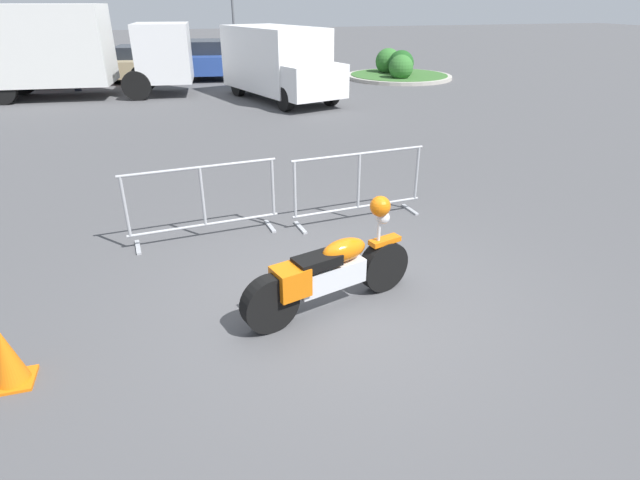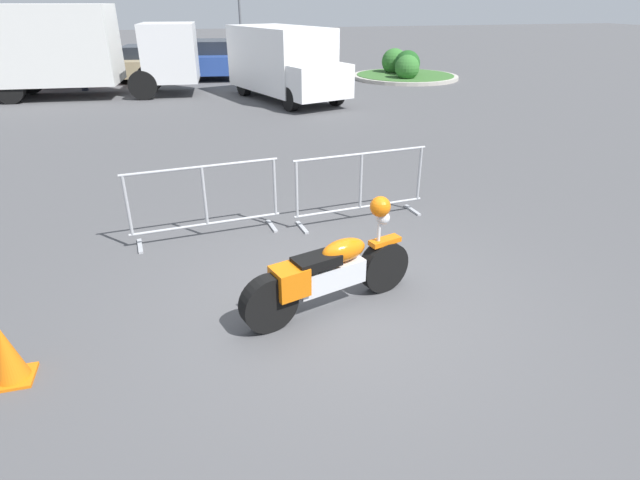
{
  "view_description": "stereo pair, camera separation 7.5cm",
  "coord_description": "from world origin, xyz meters",
  "px_view_note": "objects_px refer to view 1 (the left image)",
  "views": [
    {
      "loc": [
        -1.59,
        -4.56,
        3.11
      ],
      "look_at": [
        -0.14,
        0.31,
        0.65
      ],
      "focal_mm": 28.0,
      "sensor_mm": 36.0,
      "label": 1
    },
    {
      "loc": [
        -1.52,
        -4.58,
        3.11
      ],
      "look_at": [
        -0.14,
        0.31,
        0.65
      ],
      "focal_mm": 28.0,
      "sensor_mm": 36.0,
      "label": 2
    }
  ],
  "objects_px": {
    "parked_car_red": "(61,64)",
    "crowd_barrier_near": "(203,202)",
    "parked_car_blue": "(208,58)",
    "traffic_cone": "(6,357)",
    "crowd_barrier_far": "(359,186)",
    "parked_car_tan": "(137,62)",
    "delivery_van": "(278,61)",
    "pedestrian": "(73,65)",
    "motorcycle": "(331,272)",
    "box_truck": "(58,48)"
  },
  "relations": [
    {
      "from": "crowd_barrier_far",
      "to": "delivery_van",
      "type": "distance_m",
      "value": 10.59
    },
    {
      "from": "pedestrian",
      "to": "traffic_cone",
      "type": "height_order",
      "value": "pedestrian"
    },
    {
      "from": "parked_car_red",
      "to": "pedestrian",
      "type": "height_order",
      "value": "pedestrian"
    },
    {
      "from": "delivery_van",
      "to": "pedestrian",
      "type": "bearing_deg",
      "value": -137.09
    },
    {
      "from": "crowd_barrier_near",
      "to": "parked_car_blue",
      "type": "distance_m",
      "value": 17.14
    },
    {
      "from": "crowd_barrier_far",
      "to": "pedestrian",
      "type": "distance_m",
      "value": 15.55
    },
    {
      "from": "motorcycle",
      "to": "traffic_cone",
      "type": "distance_m",
      "value": 3.11
    },
    {
      "from": "crowd_barrier_near",
      "to": "pedestrian",
      "type": "relative_size",
      "value": 1.26
    },
    {
      "from": "motorcycle",
      "to": "parked_car_red",
      "type": "relative_size",
      "value": 0.47
    },
    {
      "from": "parked_car_tan",
      "to": "parked_car_blue",
      "type": "height_order",
      "value": "parked_car_blue"
    },
    {
      "from": "pedestrian",
      "to": "parked_car_tan",
      "type": "bearing_deg",
      "value": 107.81
    },
    {
      "from": "delivery_van",
      "to": "parked_car_blue",
      "type": "xyz_separation_m",
      "value": [
        -1.77,
        6.55,
        -0.47
      ]
    },
    {
      "from": "crowd_barrier_near",
      "to": "crowd_barrier_far",
      "type": "bearing_deg",
      "value": 0.0
    },
    {
      "from": "parked_car_red",
      "to": "motorcycle",
      "type": "bearing_deg",
      "value": -156.09
    },
    {
      "from": "crowd_barrier_far",
      "to": "delivery_van",
      "type": "height_order",
      "value": "delivery_van"
    },
    {
      "from": "traffic_cone",
      "to": "parked_car_tan",
      "type": "bearing_deg",
      "value": 88.36
    },
    {
      "from": "box_truck",
      "to": "delivery_van",
      "type": "height_order",
      "value": "box_truck"
    },
    {
      "from": "crowd_barrier_near",
      "to": "crowd_barrier_far",
      "type": "distance_m",
      "value": 2.32
    },
    {
      "from": "parked_car_tan",
      "to": "pedestrian",
      "type": "distance_m",
      "value": 3.39
    },
    {
      "from": "crowd_barrier_near",
      "to": "box_truck",
      "type": "distance_m",
      "value": 13.51
    },
    {
      "from": "box_truck",
      "to": "delivery_van",
      "type": "relative_size",
      "value": 1.47
    },
    {
      "from": "parked_car_tan",
      "to": "traffic_cone",
      "type": "bearing_deg",
      "value": -173.62
    },
    {
      "from": "crowd_barrier_near",
      "to": "delivery_van",
      "type": "distance_m",
      "value": 11.06
    },
    {
      "from": "crowd_barrier_near",
      "to": "box_truck",
      "type": "relative_size",
      "value": 0.27
    },
    {
      "from": "crowd_barrier_far",
      "to": "parked_car_red",
      "type": "bearing_deg",
      "value": 111.31
    },
    {
      "from": "parked_car_red",
      "to": "crowd_barrier_near",
      "type": "bearing_deg",
      "value": -157.72
    },
    {
      "from": "delivery_van",
      "to": "parked_car_blue",
      "type": "relative_size",
      "value": 1.15
    },
    {
      "from": "motorcycle",
      "to": "parked_car_blue",
      "type": "bearing_deg",
      "value": 72.35
    },
    {
      "from": "crowd_barrier_near",
      "to": "traffic_cone",
      "type": "height_order",
      "value": "crowd_barrier_near"
    },
    {
      "from": "box_truck",
      "to": "parked_car_red",
      "type": "distance_m",
      "value": 4.29
    },
    {
      "from": "box_truck",
      "to": "parked_car_blue",
      "type": "distance_m",
      "value": 6.7
    },
    {
      "from": "box_truck",
      "to": "traffic_cone",
      "type": "distance_m",
      "value": 15.71
    },
    {
      "from": "crowd_barrier_near",
      "to": "pedestrian",
      "type": "bearing_deg",
      "value": 103.66
    },
    {
      "from": "delivery_van",
      "to": "parked_car_red",
      "type": "bearing_deg",
      "value": -148.01
    },
    {
      "from": "pedestrian",
      "to": "traffic_cone",
      "type": "xyz_separation_m",
      "value": [
        1.57,
        -17.0,
        -0.63
      ]
    },
    {
      "from": "crowd_barrier_near",
      "to": "parked_car_tan",
      "type": "height_order",
      "value": "parked_car_tan"
    },
    {
      "from": "parked_car_red",
      "to": "box_truck",
      "type": "bearing_deg",
      "value": -162.09
    },
    {
      "from": "parked_car_blue",
      "to": "traffic_cone",
      "type": "height_order",
      "value": "parked_car_blue"
    },
    {
      "from": "motorcycle",
      "to": "delivery_van",
      "type": "xyz_separation_m",
      "value": [
        2.21,
        12.76,
        0.79
      ]
    },
    {
      "from": "motorcycle",
      "to": "parked_car_tan",
      "type": "height_order",
      "value": "parked_car_tan"
    },
    {
      "from": "crowd_barrier_near",
      "to": "parked_car_tan",
      "type": "distance_m",
      "value": 17.08
    },
    {
      "from": "box_truck",
      "to": "parked_car_tan",
      "type": "relative_size",
      "value": 1.89
    },
    {
      "from": "parked_car_blue",
      "to": "traffic_cone",
      "type": "distance_m",
      "value": 19.98
    },
    {
      "from": "pedestrian",
      "to": "motorcycle",
      "type": "bearing_deg",
      "value": -17.36
    },
    {
      "from": "motorcycle",
      "to": "crowd_barrier_far",
      "type": "xyz_separation_m",
      "value": [
        1.16,
        2.24,
        0.1
      ]
    },
    {
      "from": "crowd_barrier_near",
      "to": "box_truck",
      "type": "xyz_separation_m",
      "value": [
        -3.63,
        12.97,
        1.08
      ]
    },
    {
      "from": "crowd_barrier_near",
      "to": "motorcycle",
      "type": "bearing_deg",
      "value": -62.66
    },
    {
      "from": "crowd_barrier_near",
      "to": "parked_car_red",
      "type": "bearing_deg",
      "value": 104.26
    },
    {
      "from": "parked_car_red",
      "to": "parked_car_tan",
      "type": "bearing_deg",
      "value": -83.26
    },
    {
      "from": "crowd_barrier_near",
      "to": "traffic_cone",
      "type": "xyz_separation_m",
      "value": [
        -1.93,
        -2.59,
        -0.26
      ]
    }
  ]
}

